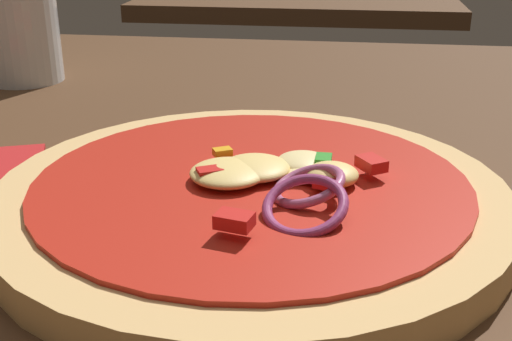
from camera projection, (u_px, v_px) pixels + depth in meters
name	position (u px, v px, depth m)	size (l,w,h in m)	color
dining_table	(312.00, 214.00, 0.42)	(1.42, 0.98, 0.03)	#4C301C
pizza	(252.00, 197.00, 0.38)	(0.30, 0.30, 0.04)	tan
beer_glass	(20.00, 30.00, 0.66)	(0.08, 0.08, 0.12)	silver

